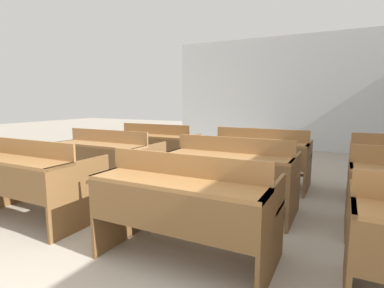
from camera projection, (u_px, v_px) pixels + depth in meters
name	position (u px, v px, depth m)	size (l,w,h in m)	color
wall_back	(297.00, 93.00, 7.32)	(6.40, 0.06, 2.79)	silver
bench_front_left	(32.00, 176.00, 3.05)	(1.30, 0.74, 0.83)	brown
bench_front_center	(186.00, 203.00, 2.25)	(1.30, 0.74, 0.83)	brown
bench_second_left	(109.00, 157.00, 4.06)	(1.30, 0.74, 0.83)	brown
bench_second_center	(233.00, 171.00, 3.26)	(1.30, 0.74, 0.83)	brown
bench_third_left	(156.00, 146.00, 5.04)	(1.30, 0.74, 0.83)	brown
bench_third_center	(260.00, 155.00, 4.26)	(1.30, 0.74, 0.83)	brown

